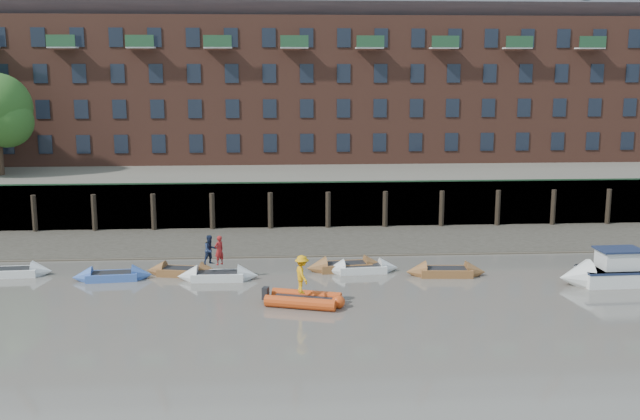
{
  "coord_description": "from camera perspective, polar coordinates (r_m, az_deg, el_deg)",
  "views": [
    {
      "loc": [
        -1.78,
        -29.13,
        11.06
      ],
      "look_at": [
        0.82,
        12.0,
        3.2
      ],
      "focal_mm": 42.0,
      "sensor_mm": 36.0,
      "label": 1
    }
  ],
  "objects": [
    {
      "name": "motor_launch",
      "position": [
        41.59,
        21.02,
        -4.49
      ],
      "size": [
        5.9,
        2.14,
        2.4
      ],
      "rotation": [
        0.0,
        0.0,
        3.18
      ],
      "color": "silver",
      "rests_on": "ground"
    },
    {
      "name": "ground",
      "position": [
        31.21,
        -0.12,
        -9.96
      ],
      "size": [
        220.0,
        220.0,
        0.0
      ],
      "primitive_type": "plane",
      "color": "#635D55",
      "rests_on": "ground"
    },
    {
      "name": "river_wall",
      "position": [
        52.4,
        -1.61,
        0.39
      ],
      "size": [
        110.0,
        1.23,
        3.3
      ],
      "color": "#2D2A26",
      "rests_on": "ground"
    },
    {
      "name": "rowboat_5",
      "position": [
        41.23,
        3.21,
        -4.48
      ],
      "size": [
        4.11,
        1.51,
        1.17
      ],
      "rotation": [
        0.0,
        0.0,
        0.09
      ],
      "color": "silver",
      "rests_on": "ground"
    },
    {
      "name": "rowboat_4",
      "position": [
        41.52,
        1.95,
        -4.34
      ],
      "size": [
        4.48,
        1.7,
        1.27
      ],
      "rotation": [
        0.0,
        0.0,
        0.1
      ],
      "color": "brown",
      "rests_on": "ground"
    },
    {
      "name": "rowboat_0",
      "position": [
        43.74,
        -22.4,
        -4.39
      ],
      "size": [
        4.24,
        1.44,
        1.21
      ],
      "rotation": [
        0.0,
        0.0,
        0.06
      ],
      "color": "silver",
      "rests_on": "ground"
    },
    {
      "name": "rowboat_3",
      "position": [
        40.1,
        -7.8,
        -4.99
      ],
      "size": [
        4.27,
        1.28,
        1.23
      ],
      "rotation": [
        0.0,
        0.0,
        -0.01
      ],
      "color": "silver",
      "rests_on": "ground"
    },
    {
      "name": "rib_tender",
      "position": [
        35.59,
        -1.03,
        -6.84
      ],
      "size": [
        3.81,
        2.68,
        0.64
      ],
      "rotation": [
        0.0,
        0.0,
        -0.31
      ],
      "color": "#C84112",
      "rests_on": "ground"
    },
    {
      "name": "bank_terrace",
      "position": [
        65.84,
        -2.03,
        2.53
      ],
      "size": [
        110.0,
        28.0,
        3.2
      ],
      "primitive_type": "cube",
      "color": "#5E594D",
      "rests_on": "ground"
    },
    {
      "name": "person_rower_a",
      "position": [
        39.72,
        -7.7,
        -3.06
      ],
      "size": [
        0.67,
        0.67,
        1.57
      ],
      "primitive_type": "imported",
      "rotation": [
        0.0,
        0.0,
        3.92
      ],
      "color": "maroon",
      "rests_on": "rowboat_3"
    },
    {
      "name": "mud_band",
      "position": [
        45.14,
        -1.25,
        -3.39
      ],
      "size": [
        110.0,
        1.6,
        0.1
      ],
      "primitive_type": "cube",
      "color": "#4C4336",
      "rests_on": "ground"
    },
    {
      "name": "person_rower_b",
      "position": [
        39.88,
        -8.37,
        -3.02
      ],
      "size": [
        0.97,
        0.92,
        1.57
      ],
      "primitive_type": "imported",
      "rotation": [
        0.0,
        0.0,
        0.61
      ],
      "color": "#19233F",
      "rests_on": "rowboat_3"
    },
    {
      "name": "rowboat_2",
      "position": [
        41.25,
        -10.4,
        -4.64
      ],
      "size": [
        4.2,
        1.92,
        1.18
      ],
      "rotation": [
        0.0,
        0.0,
        -0.19
      ],
      "color": "brown",
      "rests_on": "ground"
    },
    {
      "name": "rowboat_6",
      "position": [
        41.05,
        9.56,
        -4.67
      ],
      "size": [
        4.37,
        1.54,
        1.25
      ],
      "rotation": [
        0.0,
        0.0,
        -0.07
      ],
      "color": "brown",
      "rests_on": "ground"
    },
    {
      "name": "rowboat_1",
      "position": [
        41.22,
        -15.54,
        -4.87
      ],
      "size": [
        4.2,
        1.56,
        1.19
      ],
      "rotation": [
        0.0,
        0.0,
        0.09
      ],
      "color": "#3A5EAF",
      "rests_on": "ground"
    },
    {
      "name": "foreshore",
      "position": [
        48.44,
        -1.42,
        -2.4
      ],
      "size": [
        110.0,
        8.0,
        0.5
      ],
      "primitive_type": "cube",
      "color": "#3D382F",
      "rests_on": "ground"
    },
    {
      "name": "apartment_terrace",
      "position": [
        66.17,
        -2.12,
        12.32
      ],
      "size": [
        80.6,
        15.56,
        20.98
      ],
      "color": "brown",
      "rests_on": "bank_terrace"
    },
    {
      "name": "person_rib_crew",
      "position": [
        35.26,
        -1.38,
        -4.92
      ],
      "size": [
        0.95,
        1.31,
        1.82
      ],
      "primitive_type": "imported",
      "rotation": [
        0.0,
        0.0,
        1.83
      ],
      "color": "orange",
      "rests_on": "rib_tender"
    }
  ]
}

